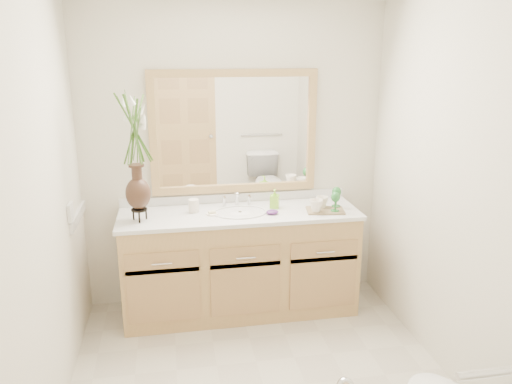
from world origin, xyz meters
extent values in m
cube|color=silver|center=(0.00, 1.30, 1.20)|extent=(2.40, 0.02, 2.40)
cube|color=silver|center=(0.00, -1.30, 1.20)|extent=(2.40, 0.02, 2.40)
cube|color=silver|center=(-1.20, 0.00, 1.20)|extent=(0.02, 2.60, 2.40)
cube|color=silver|center=(1.20, 0.00, 1.20)|extent=(0.02, 2.60, 2.40)
cube|color=tan|center=(0.00, 1.01, 0.40)|extent=(1.80, 0.55, 0.80)
cube|color=white|center=(0.00, 1.01, 0.82)|extent=(1.84, 0.57, 0.03)
ellipsoid|color=white|center=(0.00, 0.99, 0.78)|extent=(0.38, 0.30, 0.12)
cylinder|color=silver|center=(0.00, 1.17, 0.89)|extent=(0.02, 0.02, 0.11)
cylinder|color=silver|center=(-0.10, 1.17, 0.87)|extent=(0.02, 0.02, 0.08)
cylinder|color=silver|center=(0.10, 1.17, 0.87)|extent=(0.02, 0.02, 0.08)
cube|color=white|center=(0.00, 1.28, 1.41)|extent=(1.20, 0.01, 0.85)
cube|color=tan|center=(0.00, 1.28, 1.86)|extent=(1.32, 0.04, 0.06)
cube|color=tan|center=(0.00, 1.28, 0.95)|extent=(1.32, 0.04, 0.06)
cube|color=tan|center=(-0.63, 1.28, 1.41)|extent=(0.06, 0.04, 0.85)
cube|color=tan|center=(0.63, 1.28, 1.41)|extent=(0.06, 0.04, 0.85)
cube|color=white|center=(-1.19, 0.76, 0.98)|extent=(0.02, 0.12, 0.12)
cylinder|color=black|center=(-0.75, 0.94, 0.91)|extent=(0.12, 0.12, 0.01)
ellipsoid|color=black|center=(-0.75, 0.94, 1.04)|extent=(0.18, 0.18, 0.23)
cylinder|color=black|center=(-0.75, 0.94, 1.18)|extent=(0.07, 0.07, 0.11)
cylinder|color=#4C7A33|center=(-0.75, 0.94, 1.46)|extent=(0.06, 0.06, 0.42)
cylinder|color=white|center=(-0.35, 1.08, 0.88)|extent=(0.08, 0.08, 0.10)
cylinder|color=white|center=(-0.22, 0.99, 0.84)|extent=(0.09, 0.09, 0.01)
cube|color=beige|center=(-0.22, 0.99, 0.85)|extent=(0.06, 0.05, 0.02)
imported|color=#90DA33|center=(0.29, 1.07, 0.90)|extent=(0.08, 0.08, 0.14)
ellipsoid|color=#522268|center=(0.24, 0.92, 0.85)|extent=(0.12, 0.11, 0.03)
cube|color=brown|center=(0.65, 0.91, 0.84)|extent=(0.31, 0.23, 0.01)
imported|color=white|center=(0.57, 0.88, 0.89)|extent=(0.13, 0.13, 0.10)
imported|color=white|center=(0.64, 0.97, 0.89)|extent=(0.13, 0.13, 0.09)
cylinder|color=#26742F|center=(0.72, 0.87, 0.85)|extent=(0.06, 0.06, 0.01)
cylinder|color=#26742F|center=(0.72, 0.87, 0.90)|extent=(0.01, 0.01, 0.10)
ellipsoid|color=#26742F|center=(0.72, 0.87, 0.96)|extent=(0.07, 0.07, 0.08)
cylinder|color=#26742F|center=(0.76, 0.98, 0.85)|extent=(0.07, 0.07, 0.01)
cylinder|color=#26742F|center=(0.76, 0.98, 0.90)|extent=(0.01, 0.01, 0.10)
ellipsoid|color=#26742F|center=(0.76, 0.98, 0.96)|extent=(0.07, 0.07, 0.08)
camera|label=1|loc=(-0.51, -2.59, 2.03)|focal=35.00mm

